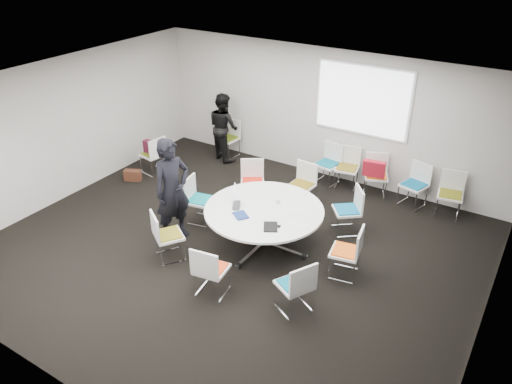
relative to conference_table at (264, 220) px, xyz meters
The scene contains 31 objects.
room_shell 1.00m from the conference_table, 125.70° to the right, with size 8.08×7.08×2.88m.
conference_table is the anchor object (origin of this frame).
projection_screen 3.38m from the conference_table, 82.05° to the left, with size 1.90×0.03×1.35m, color white.
chair_ring_a 1.56m from the conference_table, ahead, with size 0.52×0.53×0.88m.
chair_ring_b 1.59m from the conference_table, 47.85° to the left, with size 0.64×0.64×0.88m.
chair_ring_c 1.60m from the conference_table, 93.36° to the left, with size 0.49×0.48×0.88m.
chair_ring_d 1.54m from the conference_table, 129.81° to the left, with size 0.63×0.63×0.88m.
chair_ring_e 1.45m from the conference_table, behind, with size 0.53×0.54×0.88m.
chair_ring_f 1.66m from the conference_table, 134.38° to the right, with size 0.63×0.63×0.88m.
chair_ring_g 1.55m from the conference_table, 89.88° to the right, with size 0.52×0.51×0.88m.
chair_ring_h 1.73m from the conference_table, 43.69° to the right, with size 0.61×0.62×0.88m.
chair_back_a 2.76m from the conference_table, 91.47° to the left, with size 0.52×0.51×0.88m.
chair_back_b 2.82m from the conference_table, 82.59° to the left, with size 0.53×0.52×0.88m.
chair_back_c 2.95m from the conference_table, 70.06° to the left, with size 0.60×0.59×0.88m.
chair_back_d 3.30m from the conference_table, 57.14° to the left, with size 0.56×0.56×0.88m.
chair_back_e 3.71m from the conference_table, 47.82° to the left, with size 0.53×0.52×0.88m.
chair_spare_left 3.76m from the conference_table, 162.43° to the left, with size 0.52×0.53×0.88m.
chair_person_back 3.88m from the conference_table, 134.10° to the left, with size 0.50×0.49×0.88m.
person_main 1.66m from the conference_table, 157.50° to the right, with size 0.69×0.45×1.89m, color black.
person_back 3.77m from the conference_table, 135.87° to the left, with size 0.78×0.61×1.60m, color black.
laptop 0.49m from the conference_table, 160.99° to the right, with size 0.32×0.21×0.03m, color #333338.
laptop_lid 0.71m from the conference_table, behind, with size 0.30×0.02×0.22m, color silver.
notebook_black 0.63m from the conference_table, 48.48° to the right, with size 0.22×0.30×0.02m, color black.
tablet_folio 0.50m from the conference_table, 117.55° to the right, with size 0.26×0.20×0.03m, color navy.
papers_right 0.63m from the conference_table, 26.03° to the left, with size 0.30×0.21×0.00m, color white.
papers_front 0.79m from the conference_table, 12.87° to the right, with size 0.30×0.21×0.00m, color white.
cup 0.40m from the conference_table, 69.78° to the left, with size 0.08×0.08×0.09m, color white.
phone 0.62m from the conference_table, 38.64° to the right, with size 0.14×0.07×0.01m, color black.
maroon_bag 3.77m from the conference_table, 162.46° to the left, with size 0.40×0.14×0.28m, color #4A1327.
brown_bag 3.80m from the conference_table, behind, with size 0.36×0.16×0.24m, color #462316.
red_jacket 2.74m from the conference_table, 68.34° to the left, with size 0.44×0.10×0.35m, color #B01527.
Camera 1 is at (4.12, -5.86, 5.03)m, focal length 35.00 mm.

